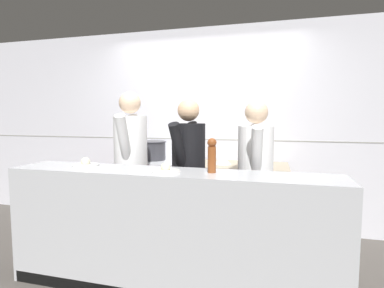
{
  "coord_description": "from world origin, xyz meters",
  "views": [
    {
      "loc": [
        0.86,
        -2.51,
        1.45
      ],
      "look_at": [
        0.02,
        0.64,
        1.15
      ],
      "focal_mm": 28.0,
      "sensor_mm": 36.0,
      "label": 1
    }
  ],
  "objects_px": {
    "plated_dish_appetiser": "(166,170)",
    "mixing_bowl_steel": "(223,160)",
    "oven_range": "(160,195)",
    "chefs_knife": "(253,166)",
    "plated_dish_main": "(86,164)",
    "pepper_mill": "(212,154)",
    "chef_sous": "(189,172)",
    "chef_head_cook": "(131,164)",
    "stock_pot": "(152,150)",
    "chef_line": "(255,177)"
  },
  "relations": [
    {
      "from": "plated_dish_main",
      "to": "pepper_mill",
      "type": "distance_m",
      "value": 1.15
    },
    {
      "from": "chef_head_cook",
      "to": "mixing_bowl_steel",
      "type": "bearing_deg",
      "value": 25.48
    },
    {
      "from": "oven_range",
      "to": "chef_line",
      "type": "bearing_deg",
      "value": -29.53
    },
    {
      "from": "chefs_knife",
      "to": "pepper_mill",
      "type": "height_order",
      "value": "pepper_mill"
    },
    {
      "from": "mixing_bowl_steel",
      "to": "chef_line",
      "type": "bearing_deg",
      "value": -58.02
    },
    {
      "from": "plated_dish_main",
      "to": "pepper_mill",
      "type": "relative_size",
      "value": 0.85
    },
    {
      "from": "pepper_mill",
      "to": "chef_head_cook",
      "type": "xyz_separation_m",
      "value": [
        -0.98,
        0.57,
        -0.2
      ]
    },
    {
      "from": "chef_sous",
      "to": "chef_head_cook",
      "type": "bearing_deg",
      "value": -174.27
    },
    {
      "from": "plated_dish_appetiser",
      "to": "pepper_mill",
      "type": "bearing_deg",
      "value": 12.87
    },
    {
      "from": "plated_dish_appetiser",
      "to": "mixing_bowl_steel",
      "type": "bearing_deg",
      "value": 78.68
    },
    {
      "from": "stock_pot",
      "to": "chef_line",
      "type": "bearing_deg",
      "value": -27.57
    },
    {
      "from": "chef_sous",
      "to": "chef_line",
      "type": "xyz_separation_m",
      "value": [
        0.65,
        -0.0,
        -0.01
      ]
    },
    {
      "from": "pepper_mill",
      "to": "plated_dish_appetiser",
      "type": "bearing_deg",
      "value": -167.13
    },
    {
      "from": "plated_dish_appetiser",
      "to": "pepper_mill",
      "type": "relative_size",
      "value": 0.81
    },
    {
      "from": "plated_dish_main",
      "to": "chefs_knife",
      "type": "bearing_deg",
      "value": 38.03
    },
    {
      "from": "mixing_bowl_steel",
      "to": "chef_sous",
      "type": "distance_m",
      "value": 0.7
    },
    {
      "from": "chefs_knife",
      "to": "pepper_mill",
      "type": "relative_size",
      "value": 1.24
    },
    {
      "from": "mixing_bowl_steel",
      "to": "pepper_mill",
      "type": "relative_size",
      "value": 0.75
    },
    {
      "from": "pepper_mill",
      "to": "chef_sous",
      "type": "xyz_separation_m",
      "value": [
        -0.34,
        0.52,
        -0.25
      ]
    },
    {
      "from": "chefs_knife",
      "to": "oven_range",
      "type": "bearing_deg",
      "value": 174.67
    },
    {
      "from": "mixing_bowl_steel",
      "to": "chefs_knife",
      "type": "height_order",
      "value": "mixing_bowl_steel"
    },
    {
      "from": "chefs_knife",
      "to": "chef_sous",
      "type": "distance_m",
      "value": 0.82
    },
    {
      "from": "chef_head_cook",
      "to": "chef_line",
      "type": "distance_m",
      "value": 1.29
    },
    {
      "from": "chef_sous",
      "to": "oven_range",
      "type": "bearing_deg",
      "value": 139.47
    },
    {
      "from": "stock_pot",
      "to": "chef_line",
      "type": "distance_m",
      "value": 1.49
    },
    {
      "from": "stock_pot",
      "to": "chefs_knife",
      "type": "xyz_separation_m",
      "value": [
        1.26,
        -0.11,
        -0.13
      ]
    },
    {
      "from": "plated_dish_appetiser",
      "to": "chef_line",
      "type": "relative_size",
      "value": 0.14
    },
    {
      "from": "mixing_bowl_steel",
      "to": "plated_dish_appetiser",
      "type": "relative_size",
      "value": 0.92
    },
    {
      "from": "chefs_knife",
      "to": "plated_dish_main",
      "type": "height_order",
      "value": "plated_dish_main"
    },
    {
      "from": "mixing_bowl_steel",
      "to": "chefs_knife",
      "type": "relative_size",
      "value": 0.6
    },
    {
      "from": "chef_line",
      "to": "plated_dish_main",
      "type": "bearing_deg",
      "value": -165.88
    },
    {
      "from": "plated_dish_appetiser",
      "to": "pepper_mill",
      "type": "distance_m",
      "value": 0.39
    },
    {
      "from": "mixing_bowl_steel",
      "to": "chef_line",
      "type": "distance_m",
      "value": 0.78
    },
    {
      "from": "pepper_mill",
      "to": "chef_sous",
      "type": "distance_m",
      "value": 0.67
    },
    {
      "from": "plated_dish_appetiser",
      "to": "chef_sous",
      "type": "height_order",
      "value": "chef_sous"
    },
    {
      "from": "mixing_bowl_steel",
      "to": "pepper_mill",
      "type": "bearing_deg",
      "value": -84.93
    },
    {
      "from": "chefs_knife",
      "to": "plated_dish_main",
      "type": "bearing_deg",
      "value": -141.97
    },
    {
      "from": "oven_range",
      "to": "plated_dish_main",
      "type": "height_order",
      "value": "plated_dish_main"
    },
    {
      "from": "oven_range",
      "to": "chef_sous",
      "type": "bearing_deg",
      "value": -50.4
    },
    {
      "from": "plated_dish_main",
      "to": "chef_line",
      "type": "distance_m",
      "value": 1.55
    },
    {
      "from": "oven_range",
      "to": "stock_pot",
      "type": "relative_size",
      "value": 2.69
    },
    {
      "from": "chefs_knife",
      "to": "chef_line",
      "type": "bearing_deg",
      "value": -84.11
    },
    {
      "from": "pepper_mill",
      "to": "chef_head_cook",
      "type": "distance_m",
      "value": 1.15
    },
    {
      "from": "chefs_knife",
      "to": "chef_sous",
      "type": "xyz_separation_m",
      "value": [
        -0.59,
        -0.57,
        0.0
      ]
    },
    {
      "from": "oven_range",
      "to": "chefs_knife",
      "type": "distance_m",
      "value": 1.24
    },
    {
      "from": "mixing_bowl_steel",
      "to": "chef_line",
      "type": "relative_size",
      "value": 0.13
    },
    {
      "from": "oven_range",
      "to": "plated_dish_appetiser",
      "type": "distance_m",
      "value": 1.51
    },
    {
      "from": "stock_pot",
      "to": "pepper_mill",
      "type": "bearing_deg",
      "value": -50.09
    },
    {
      "from": "oven_range",
      "to": "chefs_knife",
      "type": "relative_size",
      "value": 2.79
    },
    {
      "from": "chefs_knife",
      "to": "stock_pot",
      "type": "bearing_deg",
      "value": 175.07
    }
  ]
}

